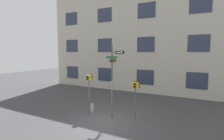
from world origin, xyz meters
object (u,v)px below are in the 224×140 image
pedestrian_signal_left (89,84)px  pedestrian_signal_right (136,90)px  fire_hydrant (92,108)px  street_sign_pole (113,77)px

pedestrian_signal_left → pedestrian_signal_right: (3.20, 0.27, -0.13)m
pedestrian_signal_left → pedestrian_signal_right: size_ratio=1.10×
fire_hydrant → street_sign_pole: bearing=-12.3°
pedestrian_signal_right → fire_hydrant: bearing=175.3°
pedestrian_signal_left → pedestrian_signal_right: 3.21m
street_sign_pole → pedestrian_signal_left: size_ratio=1.70×
pedestrian_signal_right → fire_hydrant: pedestrian_signal_right is taller
pedestrian_signal_left → street_sign_pole: bearing=4.7°
street_sign_pole → pedestrian_signal_right: bearing=5.2°
street_sign_pole → fire_hydrant: street_sign_pole is taller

